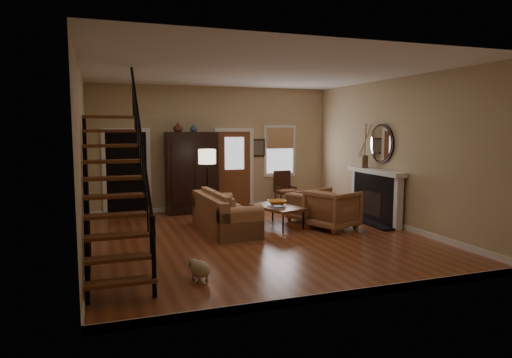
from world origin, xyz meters
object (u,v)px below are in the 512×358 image
object	(u,v)px
floor_lamp	(207,187)
side_chair	(285,190)
armoire	(192,173)
sofa	(225,213)
armchair_right	(307,207)
coffee_table	(278,216)
armchair_left	(333,209)

from	to	relation	value
floor_lamp	side_chair	world-z (taller)	floor_lamp
armoire	sofa	distance (m)	2.49
armchair_right	side_chair	xyz separation A→B (m)	(0.20, 1.79, 0.16)
armoire	coffee_table	distance (m)	2.88
sofa	coffee_table	distance (m)	1.23
coffee_table	armchair_left	distance (m)	1.23
coffee_table	floor_lamp	bearing A→B (deg)	150.22
armoire	floor_lamp	size ratio (longest dim) A/B	1.22
armoire	armchair_left	distance (m)	3.91
armchair_left	armchair_right	size ratio (longest dim) A/B	1.25
sofa	coffee_table	size ratio (longest dim) A/B	1.71
sofa	side_chair	world-z (taller)	side_chair
armchair_left	armchair_right	bearing A→B (deg)	-10.75
armoire	coffee_table	bearing A→B (deg)	-58.19
armchair_left	floor_lamp	size ratio (longest dim) A/B	0.55
armchair_left	side_chair	world-z (taller)	side_chair
armchair_right	floor_lamp	size ratio (longest dim) A/B	0.44
armchair_left	armchair_right	xyz separation A→B (m)	(-0.17, 0.94, -0.09)
armchair_left	coffee_table	bearing A→B (deg)	40.15
armoire	armchair_left	world-z (taller)	armoire
armchair_left	armchair_right	distance (m)	0.96
armoire	coffee_table	xyz separation A→B (m)	(1.45, -2.34, -0.81)
sofa	armchair_right	bearing A→B (deg)	8.05
armchair_left	side_chair	size ratio (longest dim) A/B	0.94
coffee_table	side_chair	size ratio (longest dim) A/B	1.21
coffee_table	floor_lamp	xyz separation A→B (m)	(-1.40, 0.80, 0.63)
armoire	armchair_left	bearing A→B (deg)	-49.33
armchair_left	sofa	bearing A→B (deg)	55.63
floor_lamp	side_chair	distance (m)	2.86
armchair_left	floor_lamp	xyz separation A→B (m)	(-2.47, 1.39, 0.43)
armoire	armchair_right	bearing A→B (deg)	-40.28
armoire	floor_lamp	distance (m)	1.55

